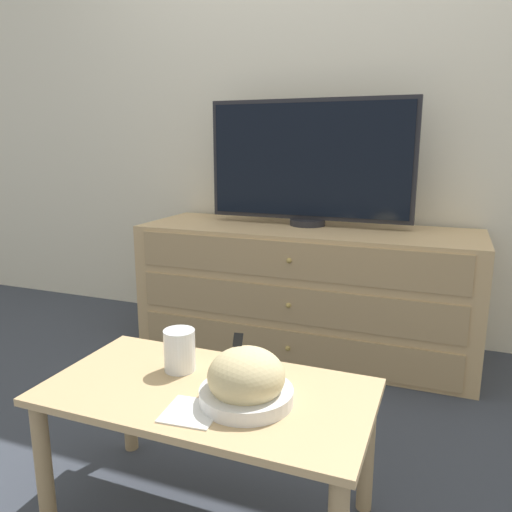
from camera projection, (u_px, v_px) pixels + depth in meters
ground_plane at (327, 329)px, 2.80m from camera, size 12.00×12.00×0.00m
wall_back at (336, 86)px, 2.54m from camera, size 12.00×0.05×2.60m
dresser at (305, 289)px, 2.48m from camera, size 1.62×0.56×0.62m
tv at (309, 162)px, 2.42m from camera, size 1.01×0.18×0.61m
coffee_table at (208, 410)px, 1.32m from camera, size 0.86×0.45×0.39m
takeout_bowl at (246, 381)px, 1.23m from camera, size 0.23×0.23×0.16m
drink_cup at (180, 353)px, 1.41m from camera, size 0.09×0.09×0.12m
napkin at (192, 412)px, 1.19m from camera, size 0.14×0.14×0.00m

